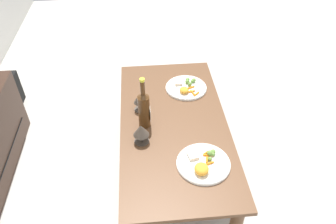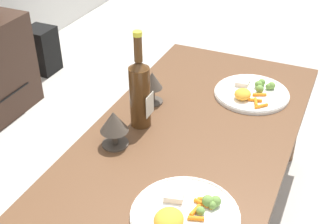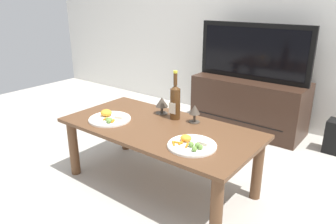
# 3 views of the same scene
# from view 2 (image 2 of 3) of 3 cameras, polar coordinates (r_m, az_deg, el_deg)

# --- Properties ---
(dining_table) EXTENTS (1.36, 0.67, 0.46)m
(dining_table) POSITION_cam_2_polar(r_m,az_deg,el_deg) (1.58, 2.62, -5.25)
(dining_table) COLOR brown
(dining_table) RESTS_ON ground_plane
(floor_speaker) EXTENTS (0.17, 0.17, 0.29)m
(floor_speaker) POSITION_cam_2_polar(r_m,az_deg,el_deg) (2.97, -15.77, 7.59)
(floor_speaker) COLOR black
(floor_speaker) RESTS_ON ground_plane
(wine_bottle) EXTENTS (0.07, 0.07, 0.35)m
(wine_bottle) POSITION_cam_2_polar(r_m,az_deg,el_deg) (1.53, -3.54, 2.79)
(wine_bottle) COLOR #4C2D14
(wine_bottle) RESTS_ON dining_table
(goblet_left) EXTENTS (0.09, 0.09, 0.13)m
(goblet_left) POSITION_cam_2_polar(r_m,az_deg,el_deg) (1.46, -6.91, -1.45)
(goblet_left) COLOR #473D33
(goblet_left) RESTS_ON dining_table
(goblet_right) EXTENTS (0.08, 0.08, 0.13)m
(goblet_right) POSITION_cam_2_polar(r_m,az_deg,el_deg) (1.67, -2.01, 3.77)
(goblet_right) COLOR #473D33
(goblet_right) RESTS_ON dining_table
(dinner_plate_left) EXTENTS (0.30, 0.30, 0.06)m
(dinner_plate_left) POSITION_cam_2_polar(r_m,az_deg,el_deg) (1.24, 2.03, -12.83)
(dinner_plate_left) COLOR white
(dinner_plate_left) RESTS_ON dining_table
(dinner_plate_right) EXTENTS (0.29, 0.29, 0.05)m
(dinner_plate_right) POSITION_cam_2_polar(r_m,az_deg,el_deg) (1.78, 10.57, 2.45)
(dinner_plate_right) COLOR white
(dinner_plate_right) RESTS_ON dining_table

